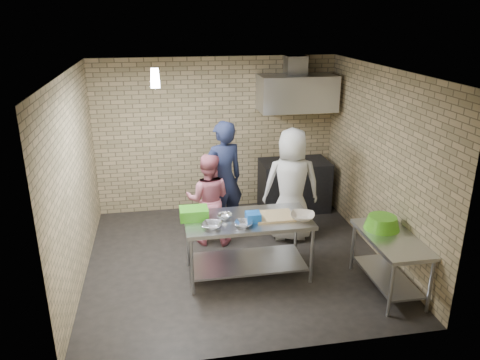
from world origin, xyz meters
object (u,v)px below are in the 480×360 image
Objects in this scene: bottle_green at (318,95)px; blue_tub at (253,217)px; prep_table at (248,246)px; green_basin at (382,222)px; woman_pink at (208,199)px; stove at (294,185)px; man_navy at (223,179)px; woman_white at (291,185)px; side_counter at (389,263)px; bottle_red at (297,95)px; green_crate at (194,213)px.

blue_tub is at bearing -124.51° from bottle_green.
green_basin reaches higher than prep_table.
woman_pink is (-0.41, 1.03, 0.30)m from prep_table.
bottle_green is at bearing -135.71° from woman_pink.
stove is at bearing 58.74° from prep_table.
blue_tub is at bearing 78.19° from man_navy.
man_navy is (-0.14, 1.30, 0.52)m from prep_table.
woman_white reaches higher than prep_table.
blue_tub is 1.67m from green_basin.
side_counter is at bearing 154.22° from woman_pink.
side_counter is 1.91m from woman_white.
bottle_red is (-0.38, 2.74, 1.19)m from green_basin.
side_counter is at bearing -90.00° from bottle_green.
woman_pink is 1.30m from woman_white.
woman_white reaches higher than blue_tub.
woman_pink is 0.81× the size of woman_white.
man_navy is at bearing -145.10° from bottle_red.
man_navy is (-1.83, 1.73, 0.10)m from green_basin.
side_counter is at bearing 113.36° from man_navy.
side_counter is 2.59m from green_crate.
blue_tub is at bearing 168.49° from green_basin.
stove is 2.57m from green_basin.
stove is 0.64× the size of man_navy.
prep_table is 3.62× the size of green_basin.
woman_white is at bearing 28.20° from green_crate.
side_counter is 8.00× the size of bottle_green.
side_counter is 1.00× the size of stove.
bottle_red is at bearing 97.62° from side_counter.
stove is at bearing -101.77° from bottle_red.
man_navy reaches higher than stove.
green_crate is 2.05× the size of bottle_red.
stove is 2.61× the size of green_basin.
man_navy is at bearing 96.27° from prep_table.
woman_white reaches higher than woman_pink.
bottle_green reaches higher than green_basin.
bottle_red is at bearing -164.76° from man_navy.
woman_white reaches higher than green_basin.
woman_pink is at bearing 5.32° from woman_white.
woman_white is (0.87, 0.96, 0.47)m from prep_table.
green_basin is 2.98m from bottle_green.
man_navy is at bearing -151.16° from stove.
prep_table is at bearing 116.57° from blue_tub.
bottle_green is at bearing 55.49° from blue_tub.
green_crate is at bearing -132.51° from bottle_red.
blue_tub is 1.23m from woman_pink.
bottle_red is 0.40m from bottle_green.
woman_white is (1.01, -0.34, -0.04)m from man_navy.
side_counter is 0.84× the size of woman_pink.
woman_white reaches higher than side_counter.
man_navy reaches higher than green_basin.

